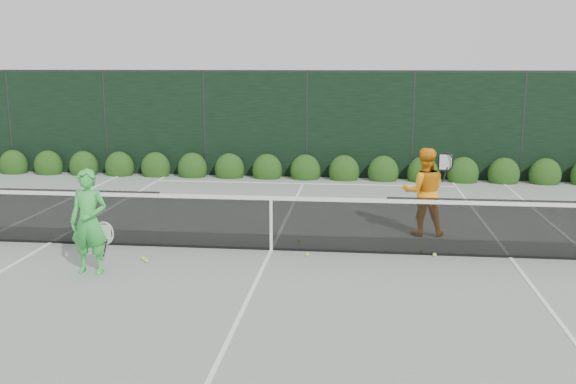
# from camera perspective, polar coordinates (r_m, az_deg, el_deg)

# --- Properties ---
(ground) EXTENTS (80.00, 80.00, 0.00)m
(ground) POSITION_cam_1_polar(r_m,az_deg,el_deg) (11.42, -1.49, -5.19)
(ground) COLOR gray
(ground) RESTS_ON ground
(tennis_net) EXTENTS (12.90, 0.10, 1.07)m
(tennis_net) POSITION_cam_1_polar(r_m,az_deg,el_deg) (11.28, -1.63, -2.60)
(tennis_net) COLOR #103121
(tennis_net) RESTS_ON ground
(player_woman) EXTENTS (0.66, 0.42, 1.66)m
(player_woman) POSITION_cam_1_polar(r_m,az_deg,el_deg) (10.49, -17.27, -2.55)
(player_woman) COLOR green
(player_woman) RESTS_ON ground
(player_man) EXTENTS (0.92, 0.68, 1.69)m
(player_man) POSITION_cam_1_polar(r_m,az_deg,el_deg) (12.50, 12.00, 0.02)
(player_man) COLOR #FF9E15
(player_man) RESTS_ON ground
(court_lines) EXTENTS (11.03, 23.83, 0.01)m
(court_lines) POSITION_cam_1_polar(r_m,az_deg,el_deg) (11.42, -1.50, -5.16)
(court_lines) COLOR white
(court_lines) RESTS_ON ground
(windscreen_fence) EXTENTS (32.00, 21.07, 3.06)m
(windscreen_fence) POSITION_cam_1_polar(r_m,az_deg,el_deg) (8.45, -4.05, -0.56)
(windscreen_fence) COLOR black
(windscreen_fence) RESTS_ON ground
(hedge_row) EXTENTS (31.66, 0.65, 0.94)m
(hedge_row) POSITION_cam_1_polar(r_m,az_deg,el_deg) (18.31, 1.55, 1.90)
(hedge_row) COLOR #143B10
(hedge_row) RESTS_ON ground
(tennis_balls) EXTENTS (4.96, 1.59, 0.07)m
(tennis_balls) POSITION_cam_1_polar(r_m,az_deg,el_deg) (11.13, 0.50, -5.46)
(tennis_balls) COLOR #C8EA34
(tennis_balls) RESTS_ON ground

